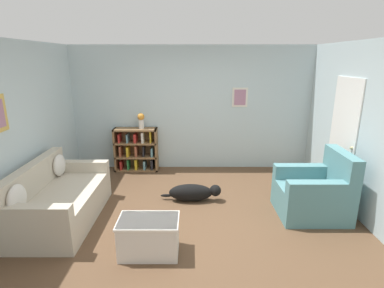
% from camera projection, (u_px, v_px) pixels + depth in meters
% --- Properties ---
extents(ground_plane, '(14.00, 14.00, 0.00)m').
position_uv_depth(ground_plane, '(192.00, 217.00, 4.56)').
color(ground_plane, brown).
extents(wall_back, '(5.60, 0.13, 2.60)m').
position_uv_depth(wall_back, '(192.00, 109.00, 6.36)').
color(wall_back, silver).
rests_on(wall_back, ground_plane).
extents(wall_left, '(0.13, 5.00, 2.60)m').
position_uv_depth(wall_left, '(11.00, 135.00, 4.20)').
color(wall_left, silver).
rests_on(wall_left, ground_plane).
extents(wall_right, '(0.16, 5.00, 2.60)m').
position_uv_depth(wall_right, '(372.00, 135.00, 4.22)').
color(wall_right, silver).
rests_on(wall_right, ground_plane).
extents(couch, '(0.94, 1.77, 0.88)m').
position_uv_depth(couch, '(59.00, 200.00, 4.41)').
color(couch, '#B7AD99').
rests_on(couch, ground_plane).
extents(bookshelf, '(0.91, 0.31, 0.92)m').
position_uv_depth(bookshelf, '(137.00, 150.00, 6.40)').
color(bookshelf, olive).
rests_on(bookshelf, ground_plane).
extents(recliner_chair, '(0.99, 0.87, 1.01)m').
position_uv_depth(recliner_chair, '(315.00, 193.00, 4.56)').
color(recliner_chair, slate).
rests_on(recliner_chair, ground_plane).
extents(coffee_table, '(0.74, 0.46, 0.46)m').
position_uv_depth(coffee_table, '(149.00, 235.00, 3.67)').
color(coffee_table, silver).
rests_on(coffee_table, ground_plane).
extents(dog, '(1.03, 0.27, 0.30)m').
position_uv_depth(dog, '(193.00, 192.00, 5.06)').
color(dog, black).
rests_on(dog, ground_plane).
extents(vase, '(0.14, 0.14, 0.32)m').
position_uv_depth(vase, '(141.00, 120.00, 6.20)').
color(vase, silver).
rests_on(vase, bookshelf).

